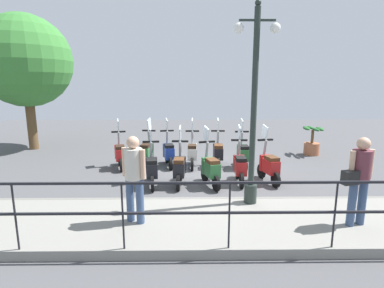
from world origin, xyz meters
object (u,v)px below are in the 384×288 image
object	(u,v)px
scooter_far_5	(120,153)
scooter_far_4	(147,152)
scooter_far_1	(218,152)
lamp_post_near	(253,119)
scooter_near_0	(269,165)
scooter_far_0	(243,153)
scooter_near_3	(179,167)
scooter_near_2	(210,168)
pedestrian_with_bag	(359,175)
potted_palm	(312,143)
tree_large	(25,61)
scooter_far_3	(169,152)
pedestrian_distant	(134,173)
scooter_near_1	(240,166)
scooter_near_4	(152,168)
scooter_far_2	(192,152)

from	to	relation	value
scooter_far_5	scooter_far_4	bearing A→B (deg)	-90.81
scooter_far_1	scooter_far_5	distance (m)	3.11
lamp_post_near	scooter_near_0	bearing A→B (deg)	-26.12
lamp_post_near	scooter_far_0	bearing A→B (deg)	-7.43
scooter_near_0	scooter_near_3	world-z (taller)	same
scooter_near_2	pedestrian_with_bag	bearing A→B (deg)	-153.75
pedestrian_with_bag	potted_palm	distance (m)	6.29
lamp_post_near	tree_large	world-z (taller)	tree_large
pedestrian_with_bag	scooter_far_3	distance (m)	5.76
scooter_far_0	scooter_far_3	size ratio (longest dim) A/B	1.00
scooter_near_2	scooter_far_5	world-z (taller)	same
scooter_far_3	pedestrian_distant	bearing A→B (deg)	163.53
scooter_near_0	scooter_far_4	distance (m)	3.89
scooter_far_0	scooter_far_4	distance (m)	3.07
lamp_post_near	potted_palm	bearing A→B (deg)	-33.95
lamp_post_near	tree_large	size ratio (longest dim) A/B	0.76
scooter_near_2	scooter_far_4	bearing A→B (deg)	27.16
potted_palm	scooter_far_4	size ratio (longest dim) A/B	0.69
scooter_near_1	scooter_near_4	xyz separation A→B (m)	(-0.19, 2.33, 0.00)
scooter_near_0	scooter_near_2	xyz separation A→B (m)	(-0.26, 1.59, 0.00)
tree_large	scooter_far_3	xyz separation A→B (m)	(-2.77, -5.72, -3.01)
scooter_far_2	scooter_far_5	distance (m)	2.28
pedestrian_with_bag	scooter_far_0	xyz separation A→B (m)	(4.24, 1.23, -0.60)
scooter_far_2	scooter_near_4	bearing A→B (deg)	150.55
pedestrian_distant	tree_large	distance (m)	9.19
scooter_far_2	scooter_far_3	size ratio (longest dim) A/B	1.00
scooter_near_4	scooter_far_2	size ratio (longest dim) A/B	1.00
pedestrian_with_bag	tree_large	size ratio (longest dim) A/B	0.30
lamp_post_near	pedestrian_distant	world-z (taller)	lamp_post_near
scooter_near_1	lamp_post_near	bearing A→B (deg)	-179.90
lamp_post_near	scooter_far_4	size ratio (longest dim) A/B	2.62
scooter_near_4	scooter_far_3	bearing A→B (deg)	-17.43
tree_large	scooter_far_3	bearing A→B (deg)	-115.82
scooter_far_3	scooter_far_5	bearing A→B (deg)	84.97
scooter_near_1	scooter_far_1	distance (m)	1.69
scooter_near_0	scooter_near_2	size ratio (longest dim) A/B	1.00
pedestrian_distant	tree_large	bearing A→B (deg)	-115.38
scooter_far_1	tree_large	bearing A→B (deg)	71.19
scooter_near_0	scooter_near_3	xyz separation A→B (m)	(-0.18, 2.40, 0.00)
scooter_near_0	scooter_near_4	world-z (taller)	same
tree_large	scooter_far_3	world-z (taller)	tree_large
pedestrian_distant	scooter_near_4	xyz separation A→B (m)	(2.39, -0.02, -0.60)
tree_large	pedestrian_with_bag	bearing A→B (deg)	-127.80
scooter_near_0	scooter_near_3	bearing A→B (deg)	82.20
pedestrian_with_bag	scooter_far_4	xyz separation A→B (m)	(4.50, 4.29, -0.60)
scooter_near_4	scooter_far_4	bearing A→B (deg)	3.23
scooter_near_4	scooter_far_2	distance (m)	2.11
scooter_near_2	scooter_far_3	xyz separation A→B (m)	(1.92, 1.21, 0.00)
scooter_near_2	scooter_far_1	size ratio (longest dim) A/B	1.00
tree_large	scooter_far_0	bearing A→B (deg)	-110.29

